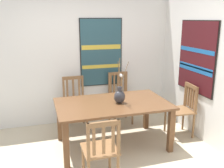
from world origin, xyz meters
TOP-DOWN VIEW (x-y plane):
  - wall_back at (0.00, 1.86)m, footprint 6.40×0.12m
  - dining_table at (0.29, 0.60)m, footprint 1.76×1.06m
  - centerpiece_vase at (0.38, 0.55)m, footprint 0.25×0.27m
  - chair_0 at (0.72, 1.54)m, footprint 0.43×0.43m
  - chair_1 at (-0.18, 1.50)m, footprint 0.42×0.42m
  - chair_2 at (-0.14, -0.30)m, footprint 0.42×0.42m
  - chair_3 at (1.59, 0.63)m, footprint 0.45×0.45m
  - painting_on_back_wall at (0.42, 1.79)m, footprint 0.84×0.05m
  - painting_on_side_wall at (1.79, 0.65)m, footprint 0.05×0.98m

SIDE VIEW (x-z plane):
  - chair_2 at x=-0.14m, z-range 0.03..0.93m
  - chair_3 at x=1.59m, z-range 0.03..0.95m
  - chair_1 at x=-0.18m, z-range 0.01..0.98m
  - chair_0 at x=0.72m, z-range 0.02..1.01m
  - dining_table at x=0.29m, z-range 0.27..1.01m
  - centerpiece_vase at x=0.38m, z-range 0.51..1.21m
  - wall_back at x=0.00m, z-range 0.00..2.70m
  - painting_on_back_wall at x=0.42m, z-range 0.71..2.03m
  - painting_on_side_wall at x=1.79m, z-range 0.78..1.99m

